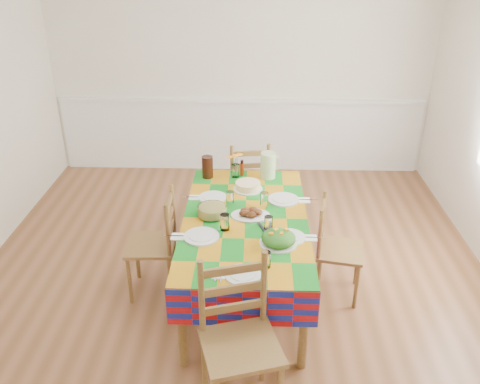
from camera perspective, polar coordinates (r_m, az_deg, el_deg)
name	(u,v)px	position (r m, az deg, el deg)	size (l,w,h in m)	color
room	(231,138)	(3.72, -1.04, 6.07)	(4.58, 5.08, 2.78)	brown
wainscot	(241,133)	(6.34, 0.06, 6.67)	(4.41, 0.06, 0.92)	white
dining_table	(245,227)	(3.99, 0.59, -3.90)	(0.97, 1.81, 0.70)	brown
setting_near_head	(250,269)	(3.34, 1.18, -8.64)	(0.38, 0.26, 0.11)	silver
setting_left_near	(209,231)	(3.74, -3.48, -4.40)	(0.48, 0.28, 0.13)	silver
setting_left_far	(218,198)	(4.21, -2.46, -0.63)	(0.43, 0.26, 0.11)	silver
setting_right_near	(282,232)	(3.74, 4.77, -4.50)	(0.45, 0.26, 0.11)	silver
setting_right_far	(277,200)	(4.18, 4.21, -0.85)	(0.49, 0.28, 0.12)	silver
meat_platter	(250,214)	(3.97, 1.17, -2.44)	(0.31, 0.22, 0.06)	silver
salad_platter	(278,239)	(3.62, 4.34, -5.25)	(0.27, 0.27, 0.11)	silver
pasta_bowl	(212,211)	(3.97, -3.16, -2.14)	(0.23, 0.23, 0.08)	white
cake	(248,186)	(4.38, 0.89, 0.66)	(0.25, 0.25, 0.07)	silver
serving_utensils	(264,225)	(3.85, 2.71, -3.77)	(0.14, 0.31, 0.01)	black
flower_vase	(235,167)	(4.59, -0.54, 2.83)	(0.15, 0.12, 0.23)	white
hot_sauce	(242,168)	(4.63, 0.23, 2.73)	(0.04, 0.04, 0.15)	#B3350E
green_pitcher	(268,165)	(4.58, 3.16, 3.01)	(0.14, 0.14, 0.24)	#BAD899
tea_pitcher	(207,167)	(4.59, -3.67, 2.83)	(0.10, 0.10, 0.20)	black
name_card	(245,283)	(3.24, 0.53, -10.21)	(0.07, 0.02, 0.02)	silver
chair_near	(239,341)	(3.16, -0.10, -16.43)	(0.55, 0.53, 1.01)	brown
chair_far	(248,184)	(5.08, 0.92, 0.94)	(0.46, 0.44, 0.92)	brown
chair_left	(156,245)	(4.16, -9.41, -5.85)	(0.39, 0.41, 0.90)	brown
chair_right	(335,250)	(4.16, 10.63, -6.37)	(0.42, 0.44, 0.85)	brown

